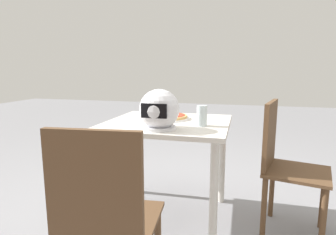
{
  "coord_description": "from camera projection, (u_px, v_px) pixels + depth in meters",
  "views": [
    {
      "loc": [
        -0.51,
        1.93,
        1.12
      ],
      "look_at": [
        0.01,
        -0.05,
        0.76
      ],
      "focal_mm": 30.26,
      "sensor_mm": 36.0,
      "label": 1
    }
  ],
  "objects": [
    {
      "name": "chair_far",
      "position": [
        105.0,
        217.0,
        1.18
      ],
      "size": [
        0.44,
        0.44,
        0.9
      ],
      "color": "brown",
      "rests_on": "ground"
    },
    {
      "name": "pizza_plate",
      "position": [
        168.0,
        118.0,
        2.14
      ],
      "size": [
        0.32,
        0.32,
        0.01
      ],
      "primitive_type": "cylinder",
      "color": "white",
      "rests_on": "dining_table"
    },
    {
      "name": "ground_plane",
      "position": [
        168.0,
        216.0,
        2.16
      ],
      "size": [
        14.0,
        14.0,
        0.0
      ],
      "primitive_type": "plane",
      "color": "gray"
    },
    {
      "name": "pizza",
      "position": [
        168.0,
        116.0,
        2.14
      ],
      "size": [
        0.29,
        0.29,
        0.04
      ],
      "color": "tan",
      "rests_on": "pizza_plate"
    },
    {
      "name": "motorcycle_helmet",
      "position": [
        159.0,
        110.0,
        1.76
      ],
      "size": [
        0.25,
        0.25,
        0.25
      ],
      "color": "silver",
      "rests_on": "dining_table"
    },
    {
      "name": "dining_table",
      "position": [
        168.0,
        136.0,
        2.05
      ],
      "size": [
        0.87,
        0.82,
        0.74
      ],
      "color": "beige",
      "rests_on": "ground"
    },
    {
      "name": "chair_side",
      "position": [
        283.0,
        160.0,
        1.9
      ],
      "size": [
        0.48,
        0.48,
        0.9
      ],
      "color": "brown",
      "rests_on": "ground"
    },
    {
      "name": "drinking_glass",
      "position": [
        202.0,
        116.0,
        1.87
      ],
      "size": [
        0.07,
        0.07,
        0.14
      ],
      "primitive_type": "cylinder",
      "color": "silver",
      "rests_on": "dining_table"
    }
  ]
}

